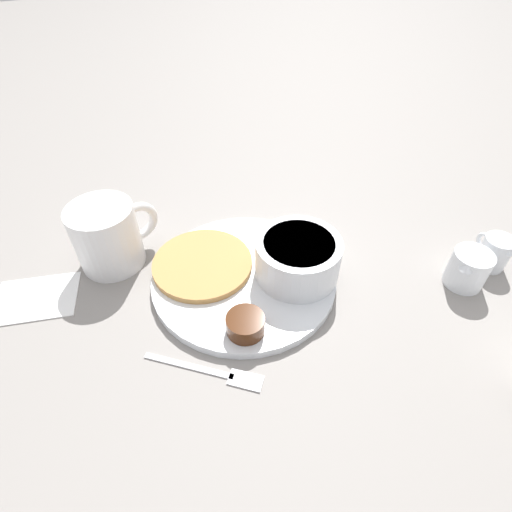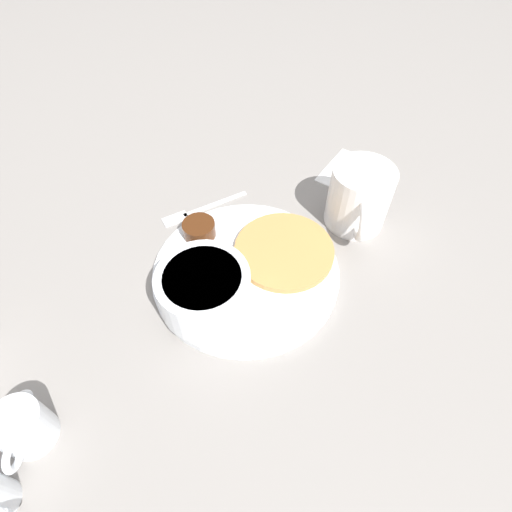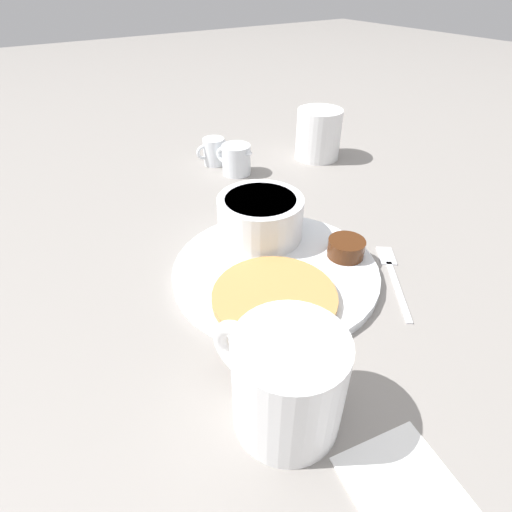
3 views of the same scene
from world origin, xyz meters
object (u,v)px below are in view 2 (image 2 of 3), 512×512
(creamer_pitcher_near, at_px, (23,428))
(fork, at_px, (196,211))
(bowl, at_px, (204,289))
(coffee_mug, at_px, (359,198))
(plate, at_px, (246,272))

(creamer_pitcher_near, distance_m, fork, 0.36)
(creamer_pitcher_near, bearing_deg, bowl, 157.15)
(creamer_pitcher_near, height_order, fork, creamer_pitcher_near)
(bowl, distance_m, fork, 0.18)
(coffee_mug, distance_m, creamer_pitcher_near, 0.49)
(fork, bearing_deg, plate, 57.82)
(plate, bearing_deg, bowl, -18.70)
(coffee_mug, bearing_deg, plate, -33.52)
(creamer_pitcher_near, bearing_deg, plate, 158.14)
(plate, xyz_separation_m, bowl, (0.07, -0.02, 0.04))
(coffee_mug, relative_size, creamer_pitcher_near, 1.75)
(plate, distance_m, creamer_pitcher_near, 0.30)
(bowl, bearing_deg, coffee_mug, 150.51)
(bowl, relative_size, coffee_mug, 0.93)
(plate, relative_size, coffee_mug, 2.08)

